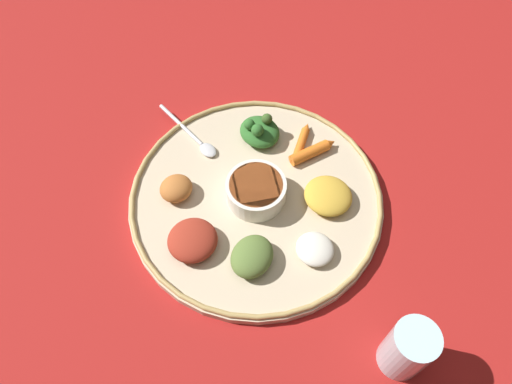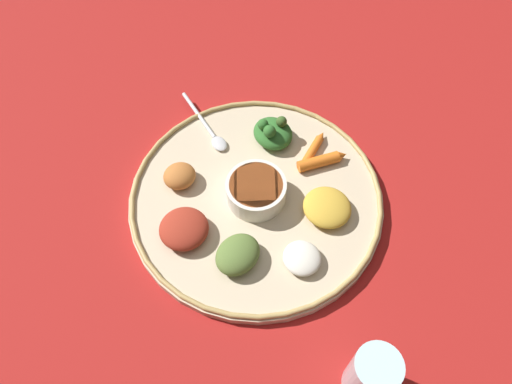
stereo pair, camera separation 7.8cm
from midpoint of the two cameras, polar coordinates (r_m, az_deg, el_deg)
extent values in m
plane|color=maroon|center=(0.81, -2.76, -1.34)|extent=(2.40, 2.40, 0.00)
cylinder|color=#C6B293|center=(0.80, -2.79, -1.07)|extent=(0.41, 0.41, 0.01)
torus|color=tan|center=(0.79, -2.82, -0.68)|extent=(0.41, 0.41, 0.01)
cylinder|color=silver|center=(0.78, -2.87, -0.07)|extent=(0.10, 0.10, 0.04)
cylinder|color=#99471E|center=(0.77, -2.92, 0.56)|extent=(0.08, 0.08, 0.01)
ellipsoid|color=silver|center=(0.85, -8.17, 4.59)|extent=(0.04, 0.04, 0.01)
cylinder|color=silver|center=(0.90, -11.14, 7.42)|extent=(0.10, 0.08, 0.01)
ellipsoid|color=#2D6628|center=(0.85, -2.21, 6.73)|extent=(0.09, 0.09, 0.03)
sphere|color=#2D6628|center=(0.83, -2.56, 6.92)|extent=(0.02, 0.02, 0.02)
sphere|color=#2D6628|center=(0.84, -3.47, 7.58)|extent=(0.02, 0.02, 0.02)
sphere|color=#385623|center=(0.84, -1.41, 8.20)|extent=(0.02, 0.02, 0.02)
cylinder|color=orange|center=(0.84, 3.52, 4.32)|extent=(0.07, 0.06, 0.02)
cone|color=orange|center=(0.85, 6.02, 5.43)|extent=(0.02, 0.02, 0.02)
cylinder|color=orange|center=(0.85, 2.47, 5.12)|extent=(0.02, 0.07, 0.01)
cone|color=orange|center=(0.87, 3.30, 7.31)|extent=(0.01, 0.02, 0.01)
ellipsoid|color=gold|center=(0.79, 5.49, -0.66)|extent=(0.10, 0.10, 0.03)
ellipsoid|color=#567033|center=(0.73, -3.56, -7.67)|extent=(0.08, 0.09, 0.03)
ellipsoid|color=#B2662D|center=(0.80, -11.94, 0.19)|extent=(0.07, 0.07, 0.03)
ellipsoid|color=silver|center=(0.74, 3.79, -6.81)|extent=(0.08, 0.08, 0.02)
ellipsoid|color=maroon|center=(0.75, -10.28, -5.72)|extent=(0.11, 0.11, 0.03)
cylinder|color=silver|center=(0.68, 13.78, -17.43)|extent=(0.06, 0.06, 0.10)
cylinder|color=tan|center=(0.71, 13.35, -17.95)|extent=(0.05, 0.05, 0.05)
camera|label=1|loc=(0.04, -92.87, -4.59)|focal=34.80mm
camera|label=2|loc=(0.04, 87.13, 4.59)|focal=34.80mm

